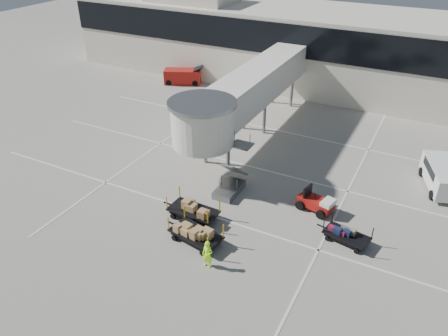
{
  "coord_description": "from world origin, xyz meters",
  "views": [
    {
      "loc": [
        10.11,
        -17.89,
        17.18
      ],
      "look_at": [
        -1.72,
        4.85,
        2.0
      ],
      "focal_mm": 35.0,
      "sensor_mm": 36.0,
      "label": 1
    }
  ],
  "objects_px": {
    "box_cart_far": "(194,210)",
    "minivan": "(442,174)",
    "suitcase_cart": "(347,236)",
    "belt_loader": "(183,77)",
    "box_cart_near": "(195,234)",
    "baggage_tug": "(316,203)",
    "ground_worker": "(208,255)"
  },
  "relations": [
    {
      "from": "suitcase_cart",
      "to": "belt_loader",
      "type": "height_order",
      "value": "belt_loader"
    },
    {
      "from": "baggage_tug",
      "to": "suitcase_cart",
      "type": "height_order",
      "value": "baggage_tug"
    },
    {
      "from": "box_cart_far",
      "to": "ground_worker",
      "type": "xyz_separation_m",
      "value": [
        2.99,
        -3.52,
        0.26
      ]
    },
    {
      "from": "ground_worker",
      "to": "belt_loader",
      "type": "distance_m",
      "value": 30.23
    },
    {
      "from": "suitcase_cart",
      "to": "box_cart_near",
      "type": "bearing_deg",
      "value": -141.49
    },
    {
      "from": "suitcase_cart",
      "to": "belt_loader",
      "type": "bearing_deg",
      "value": 151.86
    },
    {
      "from": "box_cart_far",
      "to": "minivan",
      "type": "bearing_deg",
      "value": 41.45
    },
    {
      "from": "suitcase_cart",
      "to": "minivan",
      "type": "distance_m",
      "value": 10.13
    },
    {
      "from": "suitcase_cart",
      "to": "box_cart_far",
      "type": "relative_size",
      "value": 0.84
    },
    {
      "from": "box_cart_near",
      "to": "belt_loader",
      "type": "bearing_deg",
      "value": 133.82
    },
    {
      "from": "belt_loader",
      "to": "box_cart_far",
      "type": "bearing_deg",
      "value": -80.61
    },
    {
      "from": "box_cart_near",
      "to": "ground_worker",
      "type": "relative_size",
      "value": 2.33
    },
    {
      "from": "baggage_tug",
      "to": "box_cart_far",
      "type": "bearing_deg",
      "value": -132.98
    },
    {
      "from": "suitcase_cart",
      "to": "belt_loader",
      "type": "relative_size",
      "value": 0.72
    },
    {
      "from": "baggage_tug",
      "to": "belt_loader",
      "type": "relative_size",
      "value": 0.55
    },
    {
      "from": "baggage_tug",
      "to": "suitcase_cart",
      "type": "xyz_separation_m",
      "value": [
        2.59,
        -2.29,
        -0.11
      ]
    },
    {
      "from": "box_cart_near",
      "to": "box_cart_far",
      "type": "bearing_deg",
      "value": 132.48
    },
    {
      "from": "baggage_tug",
      "to": "belt_loader",
      "type": "bearing_deg",
      "value": 154.6
    },
    {
      "from": "baggage_tug",
      "to": "box_cart_near",
      "type": "height_order",
      "value": "baggage_tug"
    },
    {
      "from": "box_cart_far",
      "to": "minivan",
      "type": "relative_size",
      "value": 0.78
    },
    {
      "from": "box_cart_near",
      "to": "ground_worker",
      "type": "distance_m",
      "value": 2.29
    },
    {
      "from": "baggage_tug",
      "to": "box_cart_near",
      "type": "xyz_separation_m",
      "value": [
        -5.46,
        -6.48,
        0.04
      ]
    },
    {
      "from": "minivan",
      "to": "suitcase_cart",
      "type": "bearing_deg",
      "value": -134.6
    },
    {
      "from": "baggage_tug",
      "to": "belt_loader",
      "type": "distance_m",
      "value": 26.9
    },
    {
      "from": "box_cart_near",
      "to": "belt_loader",
      "type": "relative_size",
      "value": 0.86
    },
    {
      "from": "baggage_tug",
      "to": "box_cart_near",
      "type": "distance_m",
      "value": 8.48
    },
    {
      "from": "baggage_tug",
      "to": "box_cart_far",
      "type": "relative_size",
      "value": 0.65
    },
    {
      "from": "baggage_tug",
      "to": "ground_worker",
      "type": "xyz_separation_m",
      "value": [
        -3.75,
        -7.99,
        0.3
      ]
    },
    {
      "from": "box_cart_far",
      "to": "belt_loader",
      "type": "distance_m",
      "value": 25.64
    },
    {
      "from": "suitcase_cart",
      "to": "ground_worker",
      "type": "bearing_deg",
      "value": -127.06
    },
    {
      "from": "ground_worker",
      "to": "minivan",
      "type": "bearing_deg",
      "value": 52.6
    },
    {
      "from": "box_cart_far",
      "to": "suitcase_cart",
      "type": "bearing_deg",
      "value": 15.28
    }
  ]
}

